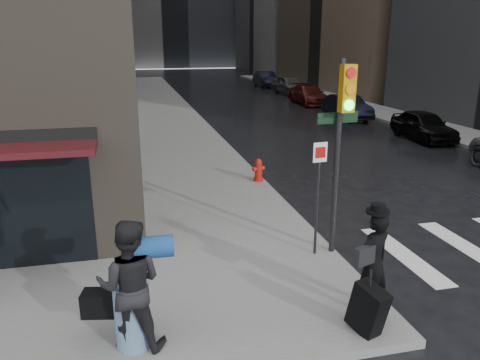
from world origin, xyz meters
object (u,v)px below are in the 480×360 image
at_px(traffic_light, 339,133).
at_px(parked_car_5, 265,79).
at_px(parked_car_3, 309,95).
at_px(parked_car_2, 347,107).
at_px(parked_car_1, 423,125).
at_px(fire_hydrant, 258,171).
at_px(parked_car_4, 289,85).
at_px(man_jeans, 129,285).
at_px(man_overcoat, 372,270).

relative_size(traffic_light, parked_car_5, 0.88).
height_order(parked_car_3, parked_car_5, parked_car_5).
distance_m(parked_car_2, parked_car_3, 6.62).
distance_m(parked_car_1, parked_car_5, 26.48).
bearing_deg(parked_car_1, parked_car_3, 95.71).
distance_m(fire_hydrant, parked_car_4, 26.84).
height_order(parked_car_3, parked_car_4, parked_car_4).
relative_size(parked_car_1, parked_car_3, 0.85).
bearing_deg(traffic_light, fire_hydrant, 85.79).
xyz_separation_m(traffic_light, parked_car_5, (9.42, 37.16, -2.00)).
relative_size(man_jeans, parked_car_5, 0.44).
height_order(man_jeans, fire_hydrant, man_jeans).
height_order(man_jeans, traffic_light, traffic_light).
distance_m(traffic_light, parked_car_4, 32.08).
height_order(man_jeans, parked_car_1, man_jeans).
height_order(parked_car_1, parked_car_2, parked_car_2).
bearing_deg(parked_car_5, parked_car_3, -90.86).
distance_m(parked_car_3, parked_car_4, 6.67).
height_order(traffic_light, parked_car_1, traffic_light).
xyz_separation_m(man_jeans, parked_car_5, (13.63, 39.41, -0.40)).
relative_size(parked_car_2, parked_car_4, 0.91).
bearing_deg(parked_car_4, parked_car_1, -96.17).
bearing_deg(fire_hydrant, parked_car_2, 53.33).
bearing_deg(man_jeans, parked_car_3, -104.86).
bearing_deg(parked_car_2, fire_hydrant, -127.98).
distance_m(fire_hydrant, parked_car_3, 20.45).
bearing_deg(traffic_light, parked_car_4, 67.16).
distance_m(traffic_light, parked_car_3, 25.58).
xyz_separation_m(fire_hydrant, parked_car_2, (8.76, 11.77, 0.22)).
bearing_deg(parked_car_4, parked_car_5, 86.42).
relative_size(parked_car_1, parked_car_4, 0.87).
bearing_deg(man_jeans, parked_car_1, -124.74).
bearing_deg(parked_car_5, parked_car_2, -90.54).
relative_size(man_jeans, fire_hydrant, 2.74).
height_order(man_jeans, parked_car_5, man_jeans).
height_order(man_overcoat, traffic_light, traffic_light).
relative_size(man_overcoat, man_jeans, 0.97).
distance_m(man_jeans, parked_car_2, 23.41).
bearing_deg(parked_car_2, parked_car_3, 87.12).
xyz_separation_m(parked_car_3, parked_car_4, (0.79, 6.62, 0.10)).
relative_size(parked_car_1, parked_car_2, 0.96).
bearing_deg(traffic_light, parked_car_1, 43.43).
height_order(man_overcoat, parked_car_3, man_overcoat).
xyz_separation_m(parked_car_2, parked_car_5, (0.77, 19.86, 0.06)).
bearing_deg(man_overcoat, parked_car_5, -123.83).
distance_m(man_overcoat, parked_car_2, 21.61).
height_order(fire_hydrant, parked_car_1, parked_car_1).
height_order(man_overcoat, parked_car_4, man_overcoat).
xyz_separation_m(parked_car_1, parked_car_3, (-0.52, 13.24, -0.00)).
bearing_deg(parked_car_3, parked_car_4, 83.97).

